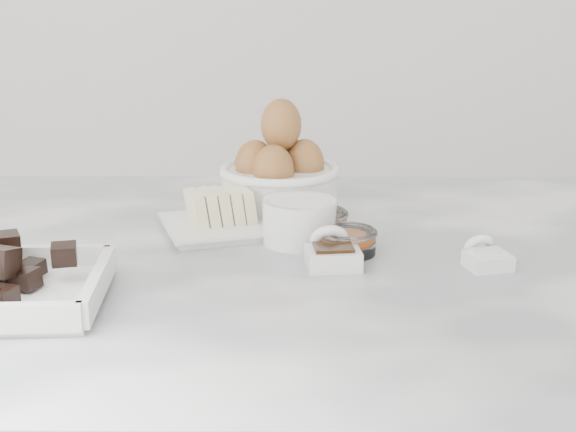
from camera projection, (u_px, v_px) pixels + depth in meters
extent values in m
cube|color=silver|center=(272.00, 270.00, 0.99)|extent=(1.20, 0.80, 0.04)
cube|color=white|center=(218.00, 229.00, 1.06)|extent=(0.16, 0.16, 0.01)
cube|color=white|center=(218.00, 224.00, 1.06)|extent=(0.18, 0.18, 0.00)
cylinder|color=white|center=(299.00, 221.00, 1.02)|extent=(0.09, 0.09, 0.06)
cylinder|color=white|center=(300.00, 204.00, 1.01)|extent=(0.08, 0.08, 0.01)
cylinder|color=white|center=(280.00, 191.00, 1.14)|extent=(0.17, 0.17, 0.07)
torus|color=white|center=(280.00, 171.00, 1.13)|extent=(0.17, 0.17, 0.01)
ellipsoid|color=brown|center=(304.00, 164.00, 1.14)|extent=(0.06, 0.06, 0.07)
ellipsoid|color=brown|center=(255.00, 166.00, 1.13)|extent=(0.06, 0.06, 0.07)
ellipsoid|color=brown|center=(283.00, 160.00, 1.16)|extent=(0.06, 0.06, 0.07)
ellipsoid|color=brown|center=(275.00, 171.00, 1.10)|extent=(0.06, 0.06, 0.07)
ellipsoid|color=brown|center=(281.00, 125.00, 1.12)|extent=(0.06, 0.06, 0.07)
cylinder|color=white|center=(318.00, 225.00, 1.04)|extent=(0.08, 0.08, 0.03)
torus|color=white|center=(318.00, 214.00, 1.04)|extent=(0.08, 0.08, 0.01)
cylinder|color=#C5810D|center=(317.00, 229.00, 1.05)|extent=(0.06, 0.06, 0.01)
cylinder|color=white|center=(348.00, 242.00, 0.98)|extent=(0.07, 0.07, 0.03)
torus|color=white|center=(348.00, 232.00, 0.98)|extent=(0.07, 0.07, 0.01)
ellipsoid|color=#FF5407|center=(348.00, 242.00, 0.98)|extent=(0.05, 0.05, 0.02)
cube|color=white|center=(333.00, 258.00, 0.93)|extent=(0.07, 0.06, 0.02)
cube|color=black|center=(333.00, 247.00, 0.93)|extent=(0.05, 0.04, 0.00)
torus|color=white|center=(329.00, 239.00, 0.96)|extent=(0.05, 0.04, 0.05)
cube|color=white|center=(488.00, 261.00, 0.93)|extent=(0.06, 0.05, 0.02)
cube|color=white|center=(489.00, 252.00, 0.93)|extent=(0.04, 0.04, 0.00)
torus|color=white|center=(478.00, 245.00, 0.95)|extent=(0.04, 0.04, 0.04)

